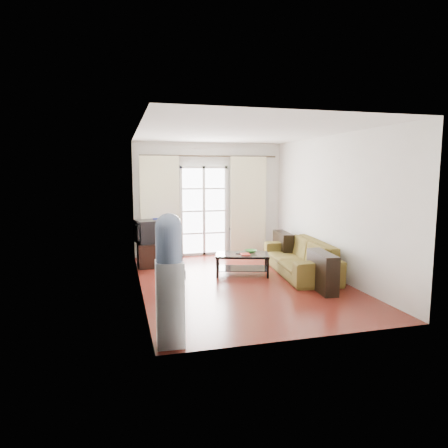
# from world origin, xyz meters

# --- Properties ---
(floor) EXTENTS (5.20, 5.20, 0.00)m
(floor) POSITION_xyz_m (0.00, 0.00, 0.00)
(floor) COLOR maroon
(floor) RESTS_ON ground
(ceiling) EXTENTS (5.20, 5.20, 0.00)m
(ceiling) POSITION_xyz_m (0.00, 0.00, 2.70)
(ceiling) COLOR white
(ceiling) RESTS_ON wall_back
(wall_back) EXTENTS (3.60, 0.02, 2.70)m
(wall_back) POSITION_xyz_m (0.00, 2.60, 1.35)
(wall_back) COLOR white
(wall_back) RESTS_ON floor
(wall_front) EXTENTS (3.60, 0.02, 2.70)m
(wall_front) POSITION_xyz_m (0.00, -2.60, 1.35)
(wall_front) COLOR white
(wall_front) RESTS_ON floor
(wall_left) EXTENTS (0.02, 5.20, 2.70)m
(wall_left) POSITION_xyz_m (-1.80, 0.00, 1.35)
(wall_left) COLOR white
(wall_left) RESTS_ON floor
(wall_right) EXTENTS (0.02, 5.20, 2.70)m
(wall_right) POSITION_xyz_m (1.80, 0.00, 1.35)
(wall_right) COLOR white
(wall_right) RESTS_ON floor
(french_door) EXTENTS (1.16, 0.06, 2.15)m
(french_door) POSITION_xyz_m (-0.15, 2.54, 1.07)
(french_door) COLOR white
(french_door) RESTS_ON wall_back
(curtain_rod) EXTENTS (3.30, 0.04, 0.04)m
(curtain_rod) POSITION_xyz_m (0.00, 2.50, 2.38)
(curtain_rod) COLOR #4C3F2D
(curtain_rod) RESTS_ON wall_back
(curtain_left) EXTENTS (0.90, 0.07, 2.35)m
(curtain_left) POSITION_xyz_m (-1.20, 2.48, 1.20)
(curtain_left) COLOR #F9F7C8
(curtain_left) RESTS_ON curtain_rod
(curtain_right) EXTENTS (0.90, 0.07, 2.35)m
(curtain_right) POSITION_xyz_m (0.95, 2.48, 1.20)
(curtain_right) COLOR #F9F7C8
(curtain_right) RESTS_ON curtain_rod
(radiator) EXTENTS (0.64, 0.12, 0.64)m
(radiator) POSITION_xyz_m (0.80, 2.50, 0.33)
(radiator) COLOR gray
(radiator) RESTS_ON floor
(sofa) EXTENTS (2.48, 1.41, 0.67)m
(sofa) POSITION_xyz_m (1.31, 0.30, 0.33)
(sofa) COLOR brown
(sofa) RESTS_ON floor
(coffee_table) EXTENTS (1.15, 0.85, 0.42)m
(coffee_table) POSITION_xyz_m (0.18, 0.50, 0.27)
(coffee_table) COLOR silver
(coffee_table) RESTS_ON floor
(bowl) EXTENTS (0.39, 0.39, 0.06)m
(bowl) POSITION_xyz_m (0.37, 0.57, 0.44)
(bowl) COLOR #32832F
(bowl) RESTS_ON coffee_table
(book) EXTENTS (0.20, 0.25, 0.02)m
(book) POSITION_xyz_m (0.12, 0.40, 0.43)
(book) COLOR #B31816
(book) RESTS_ON coffee_table
(remote) EXTENTS (0.15, 0.04, 0.02)m
(remote) POSITION_xyz_m (0.12, 0.51, 0.42)
(remote) COLOR black
(remote) RESTS_ON coffee_table
(tv_stand) EXTENTS (0.47, 0.69, 0.50)m
(tv_stand) POSITION_xyz_m (-1.55, 1.74, 0.25)
(tv_stand) COLOR black
(tv_stand) RESTS_ON floor
(crt_tv) EXTENTS (0.62, 0.62, 0.49)m
(crt_tv) POSITION_xyz_m (-1.55, 1.77, 0.74)
(crt_tv) COLOR black
(crt_tv) RESTS_ON tv_stand
(task_chair) EXTENTS (0.77, 0.77, 1.01)m
(task_chair) POSITION_xyz_m (-1.19, 1.72, 0.30)
(task_chair) COLOR black
(task_chair) RESTS_ON floor
(water_cooler) EXTENTS (0.35, 0.33, 1.55)m
(water_cooler) POSITION_xyz_m (-1.60, -2.35, 0.81)
(water_cooler) COLOR white
(water_cooler) RESTS_ON floor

